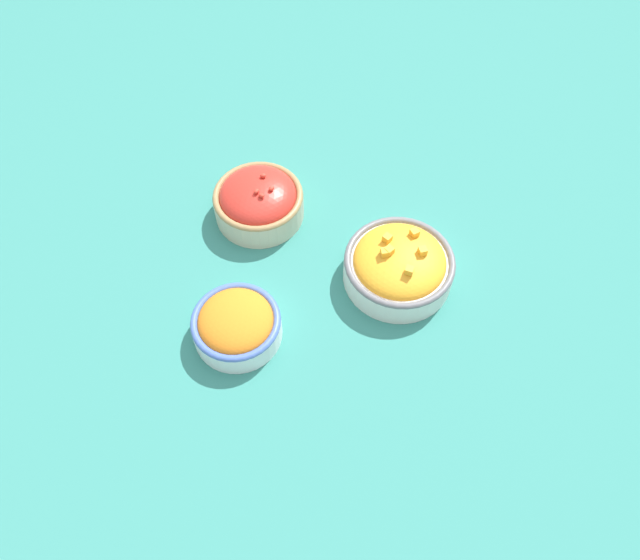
% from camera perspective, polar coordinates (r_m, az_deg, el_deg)
% --- Properties ---
extents(ground_plane, '(3.00, 3.00, 0.00)m').
position_cam_1_polar(ground_plane, '(1.06, 0.00, -0.88)').
color(ground_plane, '#337F75').
extents(bowl_carrots, '(0.14, 0.14, 0.07)m').
position_cam_1_polar(bowl_carrots, '(1.00, -7.65, -4.03)').
color(bowl_carrots, white).
rests_on(bowl_carrots, ground_plane).
extents(bowl_squash, '(0.19, 0.19, 0.09)m').
position_cam_1_polar(bowl_squash, '(1.06, 7.23, 1.35)').
color(bowl_squash, silver).
rests_on(bowl_squash, ground_plane).
extents(bowl_cherry_tomatoes, '(0.16, 0.16, 0.09)m').
position_cam_1_polar(bowl_cherry_tomatoes, '(1.14, -5.65, 7.27)').
color(bowl_cherry_tomatoes, beige).
rests_on(bowl_cherry_tomatoes, ground_plane).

